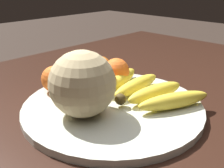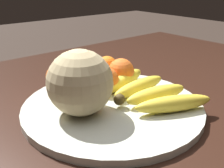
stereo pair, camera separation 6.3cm
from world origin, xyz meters
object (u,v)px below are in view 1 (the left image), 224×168
(produce_tag, at_px, (94,100))
(orange_front_left, at_px, (76,82))
(melon, at_px, (82,84))
(orange_back_left, at_px, (84,73))
(orange_back_right, at_px, (100,67))
(banana_bunch, at_px, (145,89))
(orange_front_right, at_px, (116,71))
(orange_mid_center, at_px, (103,80))
(kitchen_table, at_px, (126,127))
(orange_top_small, at_px, (55,79))
(fruit_bowl, at_px, (112,105))

(produce_tag, bearing_deg, orange_front_left, 103.82)
(melon, height_order, orange_back_left, melon)
(orange_back_right, bearing_deg, orange_front_left, -158.44)
(banana_bunch, height_order, orange_back_left, orange_back_left)
(orange_front_right, relative_size, orange_back_left, 1.16)
(orange_back_left, bearing_deg, orange_mid_center, -93.85)
(orange_back_right, bearing_deg, melon, -142.65)
(orange_front_left, xyz_separation_m, orange_back_left, (0.07, 0.05, -0.00))
(orange_mid_center, bearing_deg, kitchen_table, -68.61)
(banana_bunch, xyz_separation_m, produce_tag, (-0.11, 0.08, -0.02))
(melon, height_order, orange_mid_center, melon)
(kitchen_table, bearing_deg, orange_top_small, 124.52)
(kitchen_table, bearing_deg, melon, 176.68)
(orange_back_left, distance_m, orange_top_small, 0.09)
(banana_bunch, xyz_separation_m, orange_mid_center, (-0.06, 0.10, 0.01))
(produce_tag, bearing_deg, orange_back_left, 62.55)
(orange_back_right, relative_size, orange_top_small, 0.90)
(orange_front_left, height_order, orange_back_left, orange_front_left)
(orange_back_right, distance_m, orange_top_small, 0.16)
(melon, distance_m, produce_tag, 0.10)
(banana_bunch, xyz_separation_m, orange_back_right, (0.02, 0.19, 0.01))
(orange_front_left, xyz_separation_m, orange_top_small, (-0.02, 0.06, -0.00))
(orange_back_left, relative_size, orange_back_right, 1.00)
(banana_bunch, height_order, orange_top_small, orange_top_small)
(orange_back_left, xyz_separation_m, orange_top_small, (-0.09, 0.01, 0.00))
(banana_bunch, relative_size, orange_front_left, 3.92)
(banana_bunch, bearing_deg, orange_mid_center, 124.39)
(melon, height_order, produce_tag, melon)
(kitchen_table, height_order, orange_front_right, orange_front_right)
(orange_front_left, bearing_deg, produce_tag, -76.47)
(fruit_bowl, bearing_deg, orange_front_right, 38.52)
(kitchen_table, height_order, melon, melon)
(orange_back_right, xyz_separation_m, produce_tag, (-0.13, -0.11, -0.03))
(orange_front_right, xyz_separation_m, orange_back_left, (-0.06, 0.07, -0.01))
(kitchen_table, height_order, orange_back_left, orange_back_left)
(orange_back_left, bearing_deg, orange_front_left, -143.76)
(banana_bunch, distance_m, orange_top_small, 0.24)
(orange_front_right, distance_m, orange_top_small, 0.18)
(orange_mid_center, xyz_separation_m, produce_tag, (-0.05, -0.02, -0.03))
(banana_bunch, height_order, orange_front_left, orange_front_left)
(orange_front_left, height_order, orange_front_right, orange_front_right)
(kitchen_table, height_order, produce_tag, produce_tag)
(fruit_bowl, distance_m, produce_tag, 0.05)
(orange_front_left, height_order, orange_back_right, orange_front_left)
(orange_mid_center, bearing_deg, orange_top_small, 131.28)
(melon, relative_size, orange_back_right, 2.29)
(orange_back_left, bearing_deg, orange_back_right, 4.03)
(melon, bearing_deg, banana_bunch, -13.09)
(orange_front_right, height_order, orange_back_right, orange_front_right)
(kitchen_table, distance_m, fruit_bowl, 0.10)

